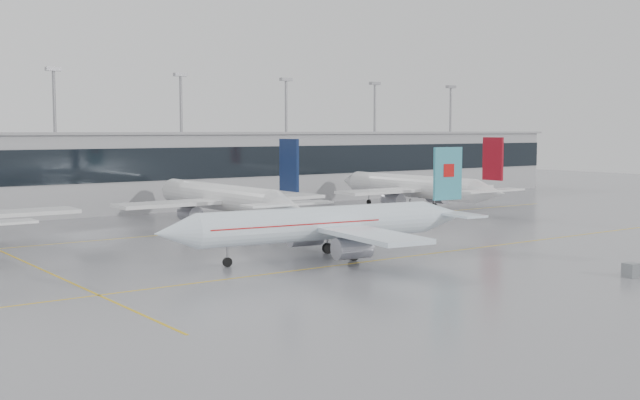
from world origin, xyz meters
TOP-DOWN VIEW (x-y plane):
  - ground at (0.00, 0.00)m, footprint 320.00×320.00m
  - taxi_line_main at (0.00, 0.00)m, footprint 120.00×0.25m
  - taxi_line_north at (0.00, 30.00)m, footprint 120.00×0.25m
  - taxi_line_cross at (-30.00, 15.00)m, footprint 0.25×60.00m
  - terminal at (0.00, 62.00)m, footprint 180.00×15.00m
  - terminal_glass at (0.00, 54.45)m, footprint 180.00×0.20m
  - terminal_roof at (0.00, 62.00)m, footprint 182.00×16.00m
  - light_masts at (0.00, 68.00)m, footprint 156.40×1.00m
  - air_canada_jet at (-4.64, 3.98)m, footprint 35.18×27.97m
  - parked_jet_c at (-0.00, 33.69)m, footprint 29.64×36.96m
  - parked_jet_d at (35.00, 33.69)m, footprint 29.64×36.96m
  - gse_unit at (10.05, -19.96)m, footprint 1.33×1.24m

SIDE VIEW (x-z plane):
  - ground at x=0.00m, z-range 0.00..0.00m
  - taxi_line_main at x=0.00m, z-range 0.00..0.01m
  - taxi_line_north at x=0.00m, z-range 0.00..0.01m
  - taxi_line_cross at x=-30.00m, z-range 0.00..0.01m
  - gse_unit at x=10.05m, z-range 0.00..1.25m
  - air_canada_jet at x=-4.64m, z-range -2.01..8.88m
  - parked_jet_c at x=0.00m, z-range -2.15..9.57m
  - parked_jet_d at x=35.00m, z-range -2.15..9.57m
  - terminal at x=0.00m, z-range 0.00..12.00m
  - terminal_glass at x=0.00m, z-range 5.00..10.00m
  - terminal_roof at x=0.00m, z-range 12.00..12.40m
  - light_masts at x=0.00m, z-range 2.04..24.64m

